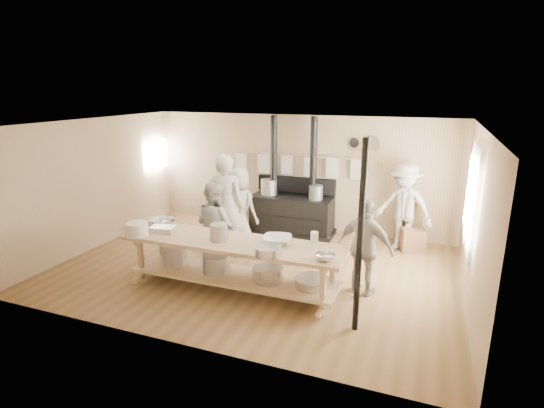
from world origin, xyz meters
name	(u,v)px	position (x,y,z in m)	size (l,w,h in m)	color
ground	(255,269)	(0.00, 0.00, 0.00)	(7.00, 7.00, 0.00)	brown
room_shell	(254,181)	(0.00, 0.00, 1.62)	(7.00, 7.00, 7.00)	tan
window_right	(473,198)	(3.47, 0.60, 1.50)	(0.09, 1.50, 1.65)	beige
left_opening	(156,155)	(-3.45, 2.00, 1.60)	(0.00, 0.90, 0.90)	white
stove	(292,210)	(-0.01, 2.12, 0.52)	(1.90, 0.75, 2.60)	black
towel_rail	(297,162)	(0.00, 2.40, 1.56)	(3.00, 0.04, 0.47)	tan
back_wall_shelf	(364,146)	(1.46, 2.43, 2.00)	(0.63, 0.14, 0.32)	tan
prep_table	(232,260)	(-0.01, -0.90, 0.52)	(3.60, 0.90, 0.85)	tan
support_post	(360,239)	(2.05, -1.35, 1.30)	(0.08, 0.08, 2.60)	black
cook_far_left	(226,206)	(-0.77, 0.39, 1.00)	(0.73, 0.48, 2.00)	#9D978B
cook_left	(214,225)	(-0.73, -0.14, 0.79)	(0.77, 0.60, 1.58)	#9D978B
cook_center	(239,208)	(-0.74, 0.91, 0.83)	(0.81, 0.53, 1.66)	#9D978B
cook_right	(365,248)	(1.98, -0.28, 0.78)	(0.92, 0.38, 1.56)	#9D978B
cook_by_window	(404,207)	(2.39, 1.95, 0.89)	(1.15, 0.66, 1.79)	#9D978B
chair	(412,237)	(2.59, 1.97, 0.28)	(0.53, 0.53, 0.94)	brown
bowl_white_a	(161,221)	(-1.55, -0.57, 0.90)	(0.39, 0.39, 0.10)	white
bowl_steel_a	(167,222)	(-1.43, -0.57, 0.89)	(0.27, 0.27, 0.09)	silver
bowl_white_b	(277,240)	(0.70, -0.74, 0.91)	(0.45, 0.45, 0.11)	white
bowl_steel_b	(325,257)	(1.55, -1.13, 0.90)	(0.29, 0.29, 0.09)	silver
roasting_pan	(163,229)	(-1.27, -0.92, 0.90)	(0.41, 0.27, 0.09)	#B2B2B7
mixing_bowl_large	(268,250)	(0.74, -1.23, 0.91)	(0.40, 0.40, 0.13)	silver
bucket_galv	(219,232)	(-0.20, -0.94, 0.98)	(0.29, 0.29, 0.26)	gray
deep_bowl_enamel	(137,229)	(-1.55, -1.23, 0.96)	(0.35, 0.35, 0.22)	white
pitcher	(314,238)	(1.24, -0.57, 0.95)	(0.12, 0.12, 0.19)	white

